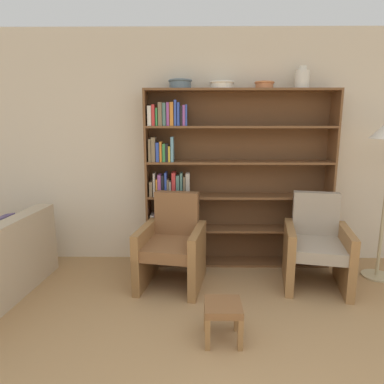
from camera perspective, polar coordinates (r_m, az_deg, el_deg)
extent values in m
cube|color=beige|center=(4.19, 6.69, 7.06)|extent=(12.00, 0.06, 2.75)
cube|color=brown|center=(4.06, -7.41, 1.99)|extent=(0.02, 0.30, 2.06)
cube|color=brown|center=(4.31, 22.02, 1.80)|extent=(0.02, 0.30, 2.06)
cube|color=brown|center=(4.00, 8.19, 16.46)|extent=(2.11, 0.30, 0.03)
cube|color=brown|center=(4.34, 7.39, -11.42)|extent=(2.11, 0.30, 0.03)
cube|color=brown|center=(4.19, 7.53, 2.29)|extent=(2.11, 0.01, 2.06)
cube|color=gold|center=(4.24, -6.56, -10.46)|extent=(0.03, 0.13, 0.18)
cube|color=#B2A899|center=(4.25, -6.12, -10.33)|extent=(0.02, 0.17, 0.18)
cube|color=gold|center=(4.25, -5.77, -10.08)|extent=(0.02, 0.18, 0.22)
cube|color=#994C99|center=(4.23, -5.27, -10.06)|extent=(0.04, 0.15, 0.24)
cube|color=gold|center=(4.22, -4.73, -10.12)|extent=(0.03, 0.14, 0.23)
cube|color=#669EB2|center=(4.22, -4.28, -10.21)|extent=(0.03, 0.14, 0.22)
cube|color=#334CB2|center=(4.23, -3.85, -10.36)|extent=(0.02, 0.16, 0.19)
cube|color=#334CB2|center=(4.23, -3.45, -10.16)|extent=(0.02, 0.16, 0.22)
cube|color=black|center=(4.23, -3.03, -9.90)|extent=(0.03, 0.20, 0.25)
cube|color=white|center=(4.22, -2.56, -10.61)|extent=(0.03, 0.14, 0.16)
cube|color=brown|center=(4.19, 7.55, -6.03)|extent=(2.11, 0.30, 0.03)
cube|color=white|center=(4.13, -6.53, -4.82)|extent=(0.04, 0.20, 0.17)
cube|color=#994C99|center=(4.11, -6.05, -4.87)|extent=(0.02, 0.16, 0.18)
cube|color=#994C99|center=(4.10, -5.65, -4.68)|extent=(0.02, 0.17, 0.21)
cube|color=orange|center=(4.11, -5.21, -4.62)|extent=(0.03, 0.18, 0.21)
cube|color=#4C756B|center=(4.09, -4.81, -4.73)|extent=(0.02, 0.14, 0.21)
cube|color=white|center=(4.09, -4.42, -4.41)|extent=(0.03, 0.16, 0.25)
cube|color=red|center=(4.08, -3.87, -4.50)|extent=(0.04, 0.14, 0.24)
cube|color=orange|center=(4.07, -3.31, -4.91)|extent=(0.02, 0.13, 0.19)
cube|color=gold|center=(4.08, -2.79, -5.03)|extent=(0.04, 0.14, 0.16)
cube|color=white|center=(4.08, -2.22, -4.56)|extent=(0.02, 0.17, 0.23)
cube|color=#388C47|center=(4.09, -1.75, -4.57)|extent=(0.04, 0.18, 0.22)
cube|color=#388C47|center=(4.07, -1.15, -4.63)|extent=(0.03, 0.15, 0.22)
cube|color=#334CB2|center=(4.09, -0.70, -4.33)|extent=(0.02, 0.19, 0.25)
cube|color=#B2A899|center=(4.07, -0.35, -4.24)|extent=(0.02, 0.18, 0.27)
cube|color=#B2A899|center=(4.06, 0.09, -4.27)|extent=(0.04, 0.14, 0.28)
cube|color=brown|center=(4.08, 7.70, -0.65)|extent=(2.11, 0.30, 0.02)
cube|color=#7F6B4C|center=(4.01, -6.77, 0.59)|extent=(0.03, 0.15, 0.17)
cube|color=#B2A899|center=(4.00, -6.23, 1.29)|extent=(0.02, 0.16, 0.27)
cube|color=orange|center=(4.02, -5.80, 0.84)|extent=(0.02, 0.19, 0.20)
cube|color=#994C99|center=(4.00, -5.38, 1.16)|extent=(0.04, 0.16, 0.25)
cube|color=black|center=(4.00, -4.84, 1.15)|extent=(0.03, 0.16, 0.25)
cube|color=#334CB2|center=(3.99, -4.35, 1.34)|extent=(0.02, 0.16, 0.28)
cube|color=#7F6B4C|center=(3.99, -3.99, 0.73)|extent=(0.02, 0.14, 0.19)
cube|color=#B2A899|center=(3.99, -3.61, 0.59)|extent=(0.02, 0.15, 0.17)
cube|color=red|center=(4.00, -3.02, 1.39)|extent=(0.04, 0.20, 0.28)
cube|color=#4C756B|center=(3.96, -2.38, 1.07)|extent=(0.04, 0.12, 0.25)
cube|color=#4C756B|center=(3.97, -1.78, 1.30)|extent=(0.03, 0.15, 0.27)
cube|color=#7F6B4C|center=(3.97, -1.29, 0.97)|extent=(0.02, 0.13, 0.23)
cube|color=#B2A899|center=(3.97, -0.72, 1.27)|extent=(0.04, 0.14, 0.27)
cube|color=brown|center=(4.02, 7.85, 4.96)|extent=(2.11, 0.30, 0.02)
cube|color=#7F6B4C|center=(3.97, -6.94, 6.95)|extent=(0.03, 0.19, 0.26)
cube|color=#7F6B4C|center=(3.97, -6.35, 7.10)|extent=(0.04, 0.20, 0.28)
cube|color=#334CB2|center=(3.93, -5.72, 6.63)|extent=(0.04, 0.13, 0.22)
cube|color=orange|center=(3.93, -5.18, 6.71)|extent=(0.02, 0.13, 0.23)
cube|color=#388C47|center=(3.93, -4.66, 6.55)|extent=(0.03, 0.13, 0.20)
cube|color=black|center=(3.93, -4.18, 6.57)|extent=(0.03, 0.15, 0.20)
cube|color=gold|center=(3.93, -3.76, 6.37)|extent=(0.02, 0.15, 0.18)
cube|color=#669EB2|center=(3.93, -3.29, 7.13)|extent=(0.03, 0.17, 0.28)
cube|color=brown|center=(3.99, 8.02, 10.70)|extent=(2.11, 0.30, 0.02)
cube|color=white|center=(3.93, -7.03, 12.47)|extent=(0.04, 0.14, 0.22)
cube|color=red|center=(3.92, -6.41, 12.59)|extent=(0.03, 0.13, 0.23)
cube|color=#388C47|center=(3.95, -5.82, 12.34)|extent=(0.02, 0.19, 0.19)
cube|color=#7F6B4C|center=(3.95, -5.24, 12.77)|extent=(0.04, 0.20, 0.25)
cube|color=#4C756B|center=(3.91, -4.62, 12.76)|extent=(0.03, 0.12, 0.25)
cube|color=#994C99|center=(3.93, -3.97, 12.80)|extent=(0.03, 0.18, 0.25)
cube|color=orange|center=(3.90, -3.38, 12.83)|extent=(0.04, 0.13, 0.26)
cube|color=#334CB2|center=(3.90, -2.78, 13.01)|extent=(0.03, 0.13, 0.28)
cube|color=#334CB2|center=(3.92, -2.25, 12.81)|extent=(0.03, 0.17, 0.25)
cube|color=black|center=(3.93, -1.76, 12.52)|extent=(0.02, 0.19, 0.21)
cube|color=#994C99|center=(3.92, -1.35, 12.61)|extent=(0.03, 0.17, 0.22)
cube|color=#334CB2|center=(3.92, -0.95, 12.66)|extent=(0.02, 0.17, 0.23)
cylinder|color=slate|center=(3.98, -1.99, 17.46)|extent=(0.24, 0.24, 0.09)
torus|color=slate|center=(3.99, -2.00, 18.04)|extent=(0.27, 0.27, 0.02)
cylinder|color=silver|center=(3.99, 4.97, 17.28)|extent=(0.26, 0.26, 0.07)
torus|color=silver|center=(3.99, 4.98, 17.72)|extent=(0.28, 0.28, 0.02)
cylinder|color=#C67547|center=(4.05, 11.96, 16.98)|extent=(0.20, 0.20, 0.07)
torus|color=#C67547|center=(4.05, 11.98, 17.41)|extent=(0.22, 0.22, 0.02)
cylinder|color=silver|center=(4.15, 17.86, 17.38)|extent=(0.16, 0.16, 0.19)
cylinder|color=silver|center=(4.17, 17.98, 19.04)|extent=(0.09, 0.09, 0.05)
cube|color=tan|center=(3.64, -29.32, -7.64)|extent=(0.32, 1.70, 0.36)
cube|color=tan|center=(4.52, -26.66, -7.90)|extent=(0.83, 0.19, 0.58)
cube|color=#5B4C75|center=(3.90, -28.86, -6.35)|extent=(0.20, 0.37, 0.37)
cube|color=olive|center=(3.38, 0.10, -14.93)|extent=(0.08, 0.08, 0.39)
cube|color=olive|center=(3.51, -9.36, -13.97)|extent=(0.08, 0.08, 0.39)
cube|color=olive|center=(3.92, 1.75, -10.98)|extent=(0.08, 0.08, 0.39)
cube|color=olive|center=(4.04, -6.39, -10.35)|extent=(0.08, 0.08, 0.39)
cube|color=brown|center=(3.61, -3.51, -9.18)|extent=(0.58, 0.71, 0.12)
cube|color=brown|center=(3.78, -2.54, -3.71)|extent=(0.49, 0.20, 0.50)
cube|color=olive|center=(3.60, 0.92, -11.06)|extent=(0.20, 0.68, 0.63)
cube|color=olive|center=(3.73, -7.74, -10.35)|extent=(0.20, 0.68, 0.63)
cube|color=olive|center=(3.68, 25.06, -13.73)|extent=(0.08, 0.08, 0.39)
cube|color=olive|center=(3.59, 15.93, -13.69)|extent=(0.08, 0.08, 0.39)
cube|color=olive|center=(4.23, 23.22, -10.24)|extent=(0.08, 0.08, 0.39)
cube|color=olive|center=(4.15, 15.38, -10.10)|extent=(0.08, 0.08, 0.39)
cube|color=tan|center=(3.82, 20.13, -8.73)|extent=(0.60, 0.72, 0.12)
cube|color=tan|center=(4.00, 19.87, -3.56)|extent=(0.49, 0.21, 0.50)
cube|color=olive|center=(3.91, 24.15, -10.25)|extent=(0.21, 0.68, 0.63)
cube|color=olive|center=(3.82, 15.81, -10.12)|extent=(0.21, 0.68, 0.63)
cylinder|color=tan|center=(4.47, 28.37, -12.15)|extent=(0.32, 0.32, 0.02)
cylinder|color=tan|center=(4.23, 29.37, -2.56)|extent=(0.04, 0.04, 1.52)
cube|color=olive|center=(3.01, 2.42, -19.97)|extent=(0.04, 0.04, 0.26)
cube|color=olive|center=(3.03, 7.43, -19.86)|extent=(0.04, 0.04, 0.26)
cube|color=olive|center=(2.81, 2.59, -22.65)|extent=(0.04, 0.04, 0.26)
cube|color=olive|center=(2.83, 8.07, -22.50)|extent=(0.04, 0.04, 0.26)
cube|color=brown|center=(2.83, 5.19, -18.55)|extent=(0.29, 0.29, 0.06)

